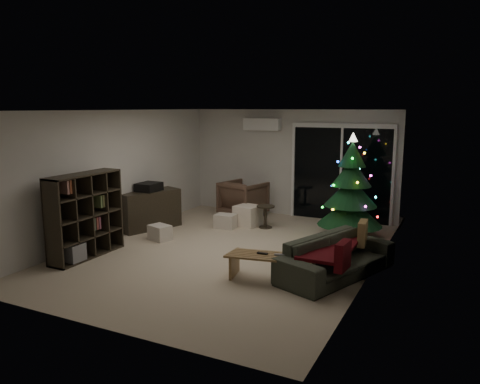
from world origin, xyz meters
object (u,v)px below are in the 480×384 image
object	(u,v)px
bookshelf	(78,214)
media_cabinet	(150,210)
sofa	(336,257)
armchair	(243,199)
coffee_table	(272,269)
christmas_tree	(351,185)

from	to	relation	value
bookshelf	media_cabinet	distance (m)	2.05
sofa	armchair	bearing A→B (deg)	66.22
media_cabinet	sofa	distance (m)	4.43
sofa	coffee_table	distance (m)	1.04
armchair	christmas_tree	world-z (taller)	christmas_tree
coffee_table	armchair	bearing A→B (deg)	111.04
coffee_table	christmas_tree	xyz separation A→B (m)	(0.45, 2.99, 0.83)
bookshelf	armchair	world-z (taller)	bookshelf
bookshelf	coffee_table	distance (m)	3.56
media_cabinet	christmas_tree	world-z (taller)	christmas_tree
armchair	sofa	size ratio (longest dim) A/B	0.45
coffee_table	christmas_tree	distance (m)	3.14
coffee_table	christmas_tree	bearing A→B (deg)	71.16
media_cabinet	coffee_table	distance (m)	3.92
bookshelf	sofa	world-z (taller)	bookshelf
media_cabinet	christmas_tree	distance (m)	4.20
armchair	media_cabinet	bearing A→B (deg)	69.18
armchair	coffee_table	size ratio (longest dim) A/B	0.72
sofa	christmas_tree	bearing A→B (deg)	29.17
sofa	christmas_tree	distance (m)	2.46
bookshelf	armchair	bearing A→B (deg)	75.89
bookshelf	coffee_table	bearing A→B (deg)	8.81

